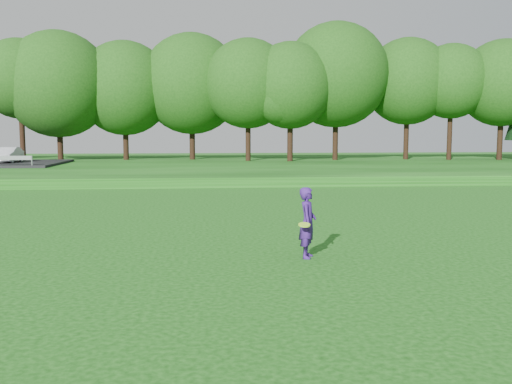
{
  "coord_description": "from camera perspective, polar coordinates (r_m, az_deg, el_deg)",
  "views": [
    {
      "loc": [
        -0.38,
        -13.6,
        3.3
      ],
      "look_at": [
        1.21,
        4.83,
        1.3
      ],
      "focal_mm": 40.0,
      "sensor_mm": 36.0,
      "label": 1
    }
  ],
  "objects": [
    {
      "name": "treeline",
      "position": [
        51.82,
        -4.57,
        11.48
      ],
      "size": [
        104.0,
        7.0,
        15.0
      ],
      "primitive_type": null,
      "color": "#16430F",
      "rests_on": "berm"
    },
    {
      "name": "woman",
      "position": [
        14.85,
        5.18,
        -3.07
      ],
      "size": [
        0.62,
        1.01,
        1.84
      ],
      "color": "#3C1974",
      "rests_on": "ground"
    },
    {
      "name": "walking_path",
      "position": [
        33.76,
        -4.26,
        0.59
      ],
      "size": [
        130.0,
        1.6,
        0.04
      ],
      "primitive_type": "cube",
      "color": "gray",
      "rests_on": "ground"
    },
    {
      "name": "ground",
      "position": [
        14.0,
        -3.27,
        -7.48
      ],
      "size": [
        140.0,
        140.0,
        0.0
      ],
      "primitive_type": "plane",
      "color": "#10400C",
      "rests_on": "ground"
    },
    {
      "name": "berm",
      "position": [
        47.69,
        -4.46,
        2.56
      ],
      "size": [
        130.0,
        30.0,
        0.6
      ],
      "primitive_type": "cube",
      "color": "#10400C",
      "rests_on": "ground"
    }
  ]
}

